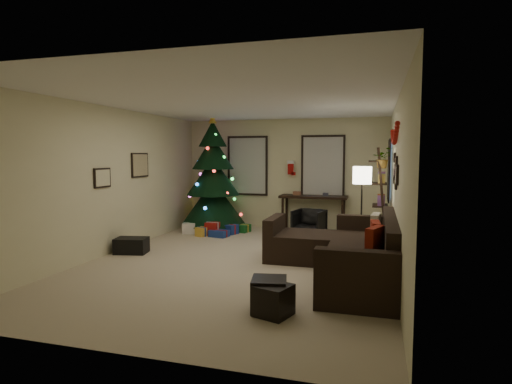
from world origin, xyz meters
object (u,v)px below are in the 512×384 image
at_px(christmas_tree, 213,181).
at_px(desk_chair, 309,223).
at_px(sofa, 347,253).
at_px(bookshelf, 381,199).
at_px(desk, 313,200).

height_order(christmas_tree, desk_chair, christmas_tree).
bearing_deg(christmas_tree, sofa, -41.01).
xyz_separation_m(desk_chair, bookshelf, (1.53, -0.63, 0.65)).
relative_size(christmas_tree, desk_chair, 4.71).
distance_m(sofa, desk_chair, 2.96).
bearing_deg(sofa, desk_chair, 110.43).
height_order(christmas_tree, desk, christmas_tree).
xyz_separation_m(christmas_tree, sofa, (3.41, -2.97, -0.89)).
height_order(desk, desk_chair, desk).
bearing_deg(christmas_tree, desk, 10.75).
bearing_deg(bookshelf, sofa, -103.07).
height_order(desk_chair, bookshelf, bookshelf).
height_order(desk, bookshelf, bookshelf).
distance_m(desk_chair, bookshelf, 1.78).
xyz_separation_m(sofa, desk, (-1.03, 3.42, 0.45)).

